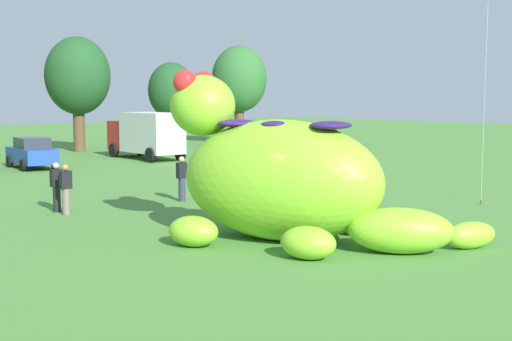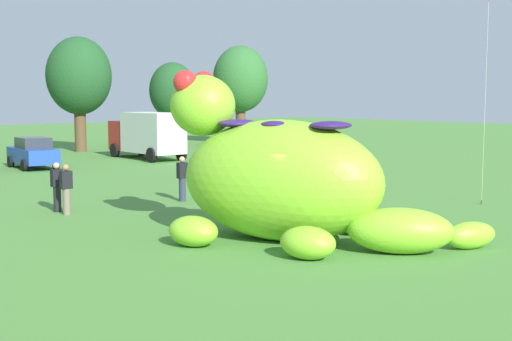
% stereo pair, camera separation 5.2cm
% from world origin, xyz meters
% --- Properties ---
extents(ground_plane, '(160.00, 160.00, 0.00)m').
position_xyz_m(ground_plane, '(0.00, 0.00, 0.00)').
color(ground_plane, '#4C8438').
extents(giant_inflatable_creature, '(6.81, 8.30, 4.72)m').
position_xyz_m(giant_inflatable_creature, '(-0.13, -0.09, 1.72)').
color(giant_inflatable_creature, '#8CD12D').
rests_on(giant_inflatable_creature, ground).
extents(car_blue, '(2.28, 4.26, 1.72)m').
position_xyz_m(car_blue, '(2.80, 22.78, 0.86)').
color(car_blue, '#2347B7').
rests_on(car_blue, ground).
extents(box_truck, '(2.61, 6.49, 2.95)m').
position_xyz_m(box_truck, '(10.66, 23.47, 1.60)').
color(box_truck, '#B2231E').
rests_on(box_truck, ground).
extents(tree_centre, '(4.61, 4.61, 8.18)m').
position_xyz_m(tree_centre, '(10.27, 31.63, 5.35)').
color(tree_centre, brown).
rests_on(tree_centre, ground).
extents(tree_centre_right, '(3.75, 3.75, 6.66)m').
position_xyz_m(tree_centre_right, '(18.69, 32.15, 4.35)').
color(tree_centre_right, brown).
rests_on(tree_centre_right, ground).
extents(tree_mid_right, '(4.59, 4.59, 8.15)m').
position_xyz_m(tree_mid_right, '(24.32, 30.41, 5.33)').
color(tree_mid_right, brown).
rests_on(tree_mid_right, ground).
extents(spectator_near_inflatable, '(0.38, 0.26, 1.71)m').
position_xyz_m(spectator_near_inflatable, '(-2.69, 7.65, 0.85)').
color(spectator_near_inflatable, '#726656').
rests_on(spectator_near_inflatable, ground).
extents(spectator_mid_field, '(0.38, 0.26, 1.71)m').
position_xyz_m(spectator_mid_field, '(-2.66, 8.41, 0.85)').
color(spectator_mid_field, black).
rests_on(spectator_mid_field, ground).
extents(spectator_wandering, '(0.38, 0.26, 1.71)m').
position_xyz_m(spectator_wandering, '(1.96, 7.49, 0.85)').
color(spectator_wandering, '#2D334C').
rests_on(spectator_wandering, ground).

